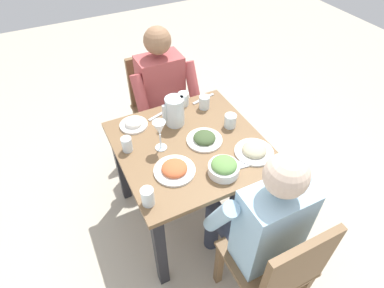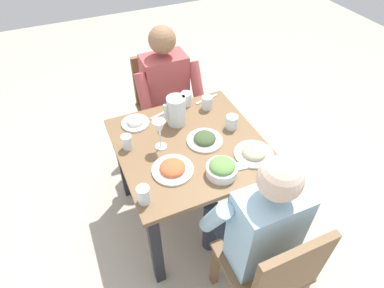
{
  "view_description": "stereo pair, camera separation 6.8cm",
  "coord_description": "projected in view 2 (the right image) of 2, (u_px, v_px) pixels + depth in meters",
  "views": [
    {
      "loc": [
        0.61,
        1.26,
        2.03
      ],
      "look_at": [
        -0.01,
        0.01,
        0.72
      ],
      "focal_mm": 30.0,
      "sensor_mm": 36.0,
      "label": 1
    },
    {
      "loc": [
        0.55,
        1.28,
        2.03
      ],
      "look_at": [
        -0.01,
        0.01,
        0.72
      ],
      "focal_mm": 30.0,
      "sensor_mm": 36.0,
      "label": 2
    }
  ],
  "objects": [
    {
      "name": "knife_near",
      "position": [
        207.0,
        99.0,
        2.24
      ],
      "size": [
        0.18,
        0.06,
        0.01
      ],
      "primitive_type": "cube",
      "rotation": [
        0.0,
        0.0,
        0.23
      ],
      "color": "silver",
      "rests_on": "dining_table"
    },
    {
      "name": "water_glass_far_right",
      "position": [
        232.0,
        122.0,
        2.0
      ],
      "size": [
        0.08,
        0.08,
        0.09
      ],
      "primitive_type": "cylinder",
      "color": "silver",
      "rests_on": "dining_table"
    },
    {
      "name": "water_glass_near_right",
      "position": [
        207.0,
        103.0,
        2.14
      ],
      "size": [
        0.07,
        0.07,
        0.09
      ],
      "primitive_type": "cylinder",
      "color": "silver",
      "rests_on": "dining_table"
    },
    {
      "name": "water_glass_far_left",
      "position": [
        127.0,
        142.0,
        1.86
      ],
      "size": [
        0.06,
        0.06,
        0.09
      ],
      "primitive_type": "cylinder",
      "color": "silver",
      "rests_on": "dining_table"
    },
    {
      "name": "plate_dolmas",
      "position": [
        205.0,
        139.0,
        1.92
      ],
      "size": [
        0.22,
        0.22,
        0.05
      ],
      "color": "white",
      "rests_on": "dining_table"
    },
    {
      "name": "salad_bowl",
      "position": [
        222.0,
        168.0,
        1.72
      ],
      "size": [
        0.17,
        0.17,
        0.09
      ],
      "color": "white",
      "rests_on": "dining_table"
    },
    {
      "name": "knife_far",
      "position": [
        162.0,
        113.0,
        2.12
      ],
      "size": [
        0.18,
        0.07,
        0.01
      ],
      "primitive_type": "cube",
      "rotation": [
        0.0,
        0.0,
        0.31
      ],
      "color": "silver",
      "rests_on": "dining_table"
    },
    {
      "name": "dining_table",
      "position": [
        190.0,
        158.0,
        2.01
      ],
      "size": [
        0.85,
        0.85,
        0.72
      ],
      "color": "brown",
      "rests_on": "ground_plane"
    },
    {
      "name": "water_glass_center",
      "position": [
        186.0,
        99.0,
        2.17
      ],
      "size": [
        0.07,
        0.07,
        0.09
      ],
      "primitive_type": "cylinder",
      "color": "silver",
      "rests_on": "dining_table"
    },
    {
      "name": "diner_near",
      "position": [
        170.0,
        100.0,
        2.39
      ],
      "size": [
        0.48,
        0.53,
        1.16
      ],
      "color": "#B24C4C",
      "rests_on": "ground_plane"
    },
    {
      "name": "water_glass_by_pitcher",
      "position": [
        144.0,
        195.0,
        1.58
      ],
      "size": [
        0.07,
        0.07,
        0.1
      ],
      "primitive_type": "cylinder",
      "color": "silver",
      "rests_on": "dining_table"
    },
    {
      "name": "fork_near",
      "position": [
        250.0,
        164.0,
        1.79
      ],
      "size": [
        0.17,
        0.08,
        0.01
      ],
      "primitive_type": "cube",
      "rotation": [
        0.0,
        0.0,
        -0.34
      ],
      "color": "silver",
      "rests_on": "dining_table"
    },
    {
      "name": "fork_far",
      "position": [
        251.0,
        166.0,
        1.78
      ],
      "size": [
        0.17,
        0.05,
        0.01
      ],
      "primitive_type": "cube",
      "rotation": [
        0.0,
        0.0,
        -0.14
      ],
      "color": "silver",
      "rests_on": "dining_table"
    },
    {
      "name": "chair_far",
      "position": [
        272.0,
        271.0,
        1.58
      ],
      "size": [
        0.4,
        0.4,
        0.86
      ],
      "color": "brown",
      "rests_on": "ground_plane"
    },
    {
      "name": "plate_yoghurt",
      "position": [
        135.0,
        122.0,
        2.04
      ],
      "size": [
        0.18,
        0.18,
        0.06
      ],
      "color": "white",
      "rests_on": "dining_table"
    },
    {
      "name": "wine_glass",
      "position": [
        159.0,
        129.0,
        1.8
      ],
      "size": [
        0.08,
        0.08,
        0.2
      ],
      "color": "silver",
      "rests_on": "dining_table"
    },
    {
      "name": "chair_near",
      "position": [
        162.0,
        101.0,
        2.62
      ],
      "size": [
        0.4,
        0.4,
        0.86
      ],
      "color": "brown",
      "rests_on": "ground_plane"
    },
    {
      "name": "ground_plane",
      "position": [
        190.0,
        213.0,
        2.41
      ],
      "size": [
        8.0,
        8.0,
        0.0
      ],
      "primitive_type": "plane",
      "color": "#B7AD99"
    },
    {
      "name": "plate_beans",
      "position": [
        254.0,
        153.0,
        1.83
      ],
      "size": [
        0.23,
        0.23,
        0.06
      ],
      "color": "white",
      "rests_on": "dining_table"
    },
    {
      "name": "water_pitcher",
      "position": [
        177.0,
        110.0,
        2.0
      ],
      "size": [
        0.16,
        0.12,
        0.19
      ],
      "color": "silver",
      "rests_on": "dining_table"
    },
    {
      "name": "plate_rice_curry",
      "position": [
        173.0,
        168.0,
        1.75
      ],
      "size": [
        0.23,
        0.23,
        0.05
      ],
      "color": "white",
      "rests_on": "dining_table"
    },
    {
      "name": "diner_far",
      "position": [
        254.0,
        222.0,
        1.62
      ],
      "size": [
        0.48,
        0.53,
        1.16
      ],
      "color": "#9EC6E0",
      "rests_on": "ground_plane"
    }
  ]
}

